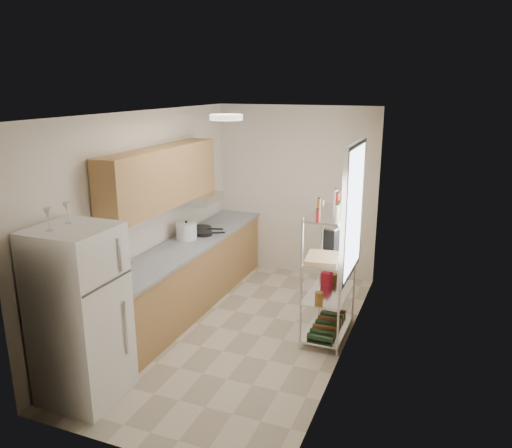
{
  "coord_description": "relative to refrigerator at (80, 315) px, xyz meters",
  "views": [
    {
      "loc": [
        2.18,
        -5.02,
        2.9
      ],
      "look_at": [
        0.11,
        0.25,
        1.3
      ],
      "focal_mm": 35.0,
      "sensor_mm": 36.0,
      "label": 1
    }
  ],
  "objects": [
    {
      "name": "room",
      "position": [
        0.87,
        1.7,
        0.46
      ],
      "size": [
        2.52,
        4.42,
        2.62
      ],
      "color": "beige",
      "rests_on": "ground"
    },
    {
      "name": "range_hood",
      "position": [
        -0.13,
        2.6,
        0.55
      ],
      "size": [
        0.5,
        0.6,
        0.12
      ],
      "primitive_type": "cube",
      "color": "#B7BABC",
      "rests_on": "room"
    },
    {
      "name": "frying_pan_large",
      "position": [
        -0.15,
        2.71,
        0.08
      ],
      "size": [
        0.34,
        0.34,
        0.05
      ],
      "primitive_type": "cylinder",
      "rotation": [
        0.0,
        0.0,
        0.25
      ],
      "color": "black",
      "rests_on": "counter_run"
    },
    {
      "name": "ceiling_dome",
      "position": [
        0.87,
        1.4,
        1.73
      ],
      "size": [
        0.34,
        0.34,
        0.05
      ],
      "primitive_type": "cylinder",
      "color": "white",
      "rests_on": "room"
    },
    {
      "name": "bakers_rack",
      "position": [
        1.88,
        2.0,
        0.27
      ],
      "size": [
        0.45,
        0.9,
        1.73
      ],
      "color": "silver",
      "rests_on": "ground"
    },
    {
      "name": "frying_pan_small",
      "position": [
        -0.01,
        2.5,
        0.08
      ],
      "size": [
        0.33,
        0.33,
        0.05
      ],
      "primitive_type": "cylinder",
      "rotation": [
        0.0,
        0.0,
        0.53
      ],
      "color": "black",
      "rests_on": "counter_run"
    },
    {
      "name": "refrigerator",
      "position": [
        0.0,
        0.0,
        0.0
      ],
      "size": [
        0.69,
        0.69,
        1.68
      ],
      "primitive_type": "cube",
      "color": "white",
      "rests_on": "ground"
    },
    {
      "name": "upper_cabinets",
      "position": [
        -0.18,
        1.8,
        0.97
      ],
      "size": [
        0.33,
        2.2,
        0.72
      ],
      "primitive_type": "cube",
      "color": "#A57B46",
      "rests_on": "room"
    },
    {
      "name": "wine_glass_a",
      "position": [
        -0.1,
        -0.15,
        0.94
      ],
      "size": [
        0.07,
        0.07,
        0.2
      ],
      "primitive_type": null,
      "color": "silver",
      "rests_on": "refrigerator"
    },
    {
      "name": "rice_cooker",
      "position": [
        -0.14,
        2.26,
        0.17
      ],
      "size": [
        0.27,
        0.27,
        0.22
      ],
      "primitive_type": "cylinder",
      "color": "white",
      "rests_on": "counter_run"
    },
    {
      "name": "storage_bag",
      "position": [
        1.8,
        2.21,
        -0.2
      ],
      "size": [
        0.12,
        0.15,
        0.17
      ],
      "primitive_type": "cube",
      "rotation": [
        0.0,
        0.0,
        -0.1
      ],
      "color": "maroon",
      "rests_on": "bakers_rack"
    },
    {
      "name": "counter_run",
      "position": [
        -0.05,
        2.14,
        -0.39
      ],
      "size": [
        0.63,
        3.51,
        0.9
      ],
      "color": "#A57B46",
      "rests_on": "ground"
    },
    {
      "name": "window",
      "position": [
        2.1,
        2.05,
        0.71
      ],
      "size": [
        0.06,
        1.0,
        1.46
      ],
      "primitive_type": "cube",
      "color": "white",
      "rests_on": "room"
    },
    {
      "name": "espresso_machine",
      "position": [
        1.84,
        2.29,
        0.3
      ],
      "size": [
        0.2,
        0.25,
        0.26
      ],
      "primitive_type": "cube",
      "rotation": [
        0.0,
        0.0,
        -0.28
      ],
      "color": "black",
      "rests_on": "bakers_rack"
    },
    {
      "name": "wine_glass_b",
      "position": [
        -0.11,
        0.09,
        0.94
      ],
      "size": [
        0.07,
        0.07,
        0.2
      ],
      "primitive_type": null,
      "color": "silver",
      "rests_on": "refrigerator"
    },
    {
      "name": "cutting_board",
      "position": [
        1.82,
        1.85,
        0.18
      ],
      "size": [
        0.4,
        0.49,
        0.03
      ],
      "primitive_type": "cube",
      "rotation": [
        0.0,
        0.0,
        0.12
      ],
      "color": "tan",
      "rests_on": "bakers_rack"
    }
  ]
}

